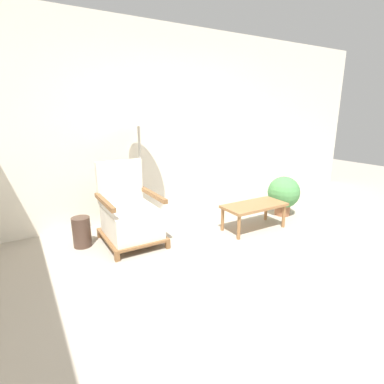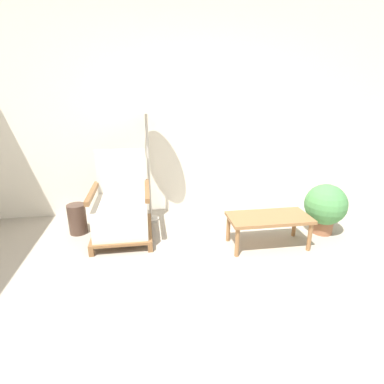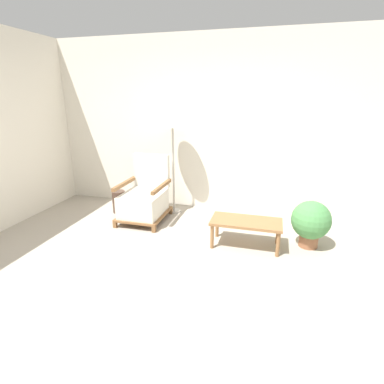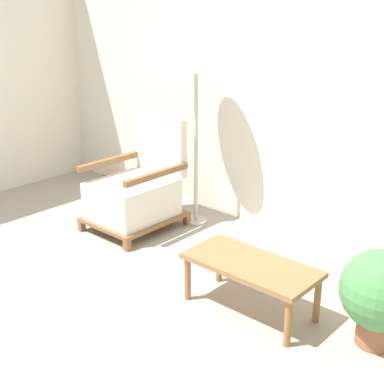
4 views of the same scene
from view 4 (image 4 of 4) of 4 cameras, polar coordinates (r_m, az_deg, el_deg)
The scene contains 7 objects.
ground_plane at distance 3.30m, azimuth -15.77°, elevation -16.33°, with size 14.00×14.00×0.00m, color #A89E8E.
wall_back at distance 4.45m, azimuth 9.83°, elevation 12.29°, with size 8.00×0.06×2.70m.
armchair at distance 4.70m, azimuth -5.92°, elevation 0.00°, with size 0.65×0.77×0.95m.
floor_lamp at distance 4.52m, azimuth 0.46°, elevation 13.73°, with size 0.44×0.44×1.61m.
coffee_table at distance 3.45m, azimuth 6.30°, elevation -8.14°, with size 0.86×0.42×0.34m.
vase at distance 5.24m, azimuth -8.41°, elevation 0.25°, with size 0.21×0.21×0.36m, color #473328.
potted_plant at distance 3.27m, azimuth 19.50°, elevation -10.13°, with size 0.47×0.47×0.59m.
Camera 4 is at (2.35, -1.33, 1.90)m, focal length 50.00 mm.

